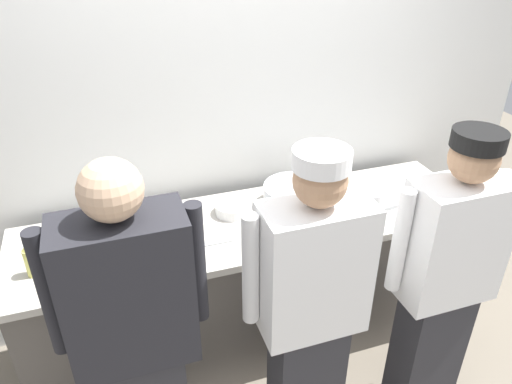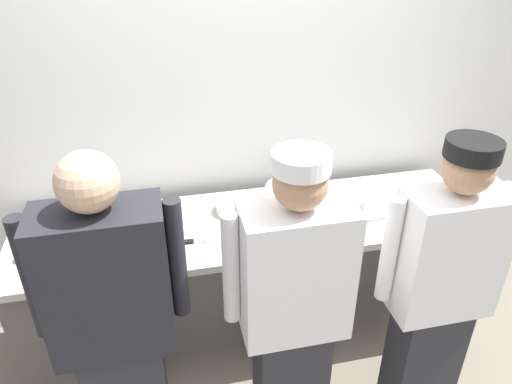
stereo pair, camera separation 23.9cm
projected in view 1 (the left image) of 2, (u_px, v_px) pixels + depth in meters
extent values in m
plane|color=slate|center=(274.00, 383.00, 2.78)|extent=(9.00, 9.00, 0.00)
cube|color=white|center=(227.00, 100.00, 2.77)|extent=(4.01, 0.10, 2.82)
cube|color=#56514C|center=(254.00, 286.00, 2.87)|extent=(2.51, 0.64, 0.84)
cube|color=#B7B2A8|center=(254.00, 224.00, 2.65)|extent=(2.56, 0.70, 0.04)
cube|color=#232328|center=(128.00, 292.00, 1.79)|extent=(0.47, 0.24, 0.64)
cylinder|color=#232328|center=(49.00, 294.00, 1.73)|extent=(0.07, 0.07, 0.54)
cylinder|color=#232328|center=(197.00, 264.00, 1.88)|extent=(0.07, 0.07, 0.54)
sphere|color=tan|center=(110.00, 190.00, 1.57)|extent=(0.22, 0.22, 0.22)
cube|color=#2D2D33|center=(305.00, 382.00, 2.33)|extent=(0.32, 0.20, 0.77)
cube|color=white|center=(314.00, 269.00, 1.98)|extent=(0.45, 0.24, 0.61)
cylinder|color=white|center=(251.00, 270.00, 1.93)|extent=(0.07, 0.07, 0.52)
cylinder|color=white|center=(365.00, 246.00, 2.07)|extent=(0.07, 0.07, 0.52)
sphere|color=tan|center=(320.00, 181.00, 1.78)|extent=(0.21, 0.21, 0.21)
cylinder|color=white|center=(322.00, 159.00, 1.73)|extent=(0.22, 0.22, 0.07)
cube|color=#2D2D33|center=(427.00, 348.00, 2.51)|extent=(0.32, 0.20, 0.76)
cube|color=white|center=(453.00, 241.00, 2.17)|extent=(0.44, 0.24, 0.60)
cylinder|color=white|center=(400.00, 241.00, 2.12)|extent=(0.07, 0.07, 0.51)
cylinder|color=white|center=(495.00, 221.00, 2.26)|extent=(0.07, 0.07, 0.51)
sphere|color=tan|center=(474.00, 159.00, 1.96)|extent=(0.21, 0.21, 0.21)
cylinder|color=black|center=(479.00, 139.00, 1.92)|extent=(0.22, 0.22, 0.07)
cylinder|color=white|center=(114.00, 251.00, 2.40)|extent=(0.21, 0.21, 0.01)
cylinder|color=white|center=(114.00, 249.00, 2.39)|extent=(0.21, 0.21, 0.01)
cylinder|color=white|center=(113.00, 247.00, 2.38)|extent=(0.21, 0.21, 0.01)
cylinder|color=white|center=(113.00, 245.00, 2.38)|extent=(0.21, 0.21, 0.01)
cylinder|color=white|center=(113.00, 243.00, 2.37)|extent=(0.21, 0.21, 0.01)
cylinder|color=white|center=(112.00, 241.00, 2.37)|extent=(0.21, 0.21, 0.01)
cylinder|color=white|center=(112.00, 239.00, 2.36)|extent=(0.21, 0.21, 0.01)
cylinder|color=white|center=(233.00, 212.00, 2.71)|extent=(0.19, 0.19, 0.01)
cylinder|color=white|center=(233.00, 210.00, 2.70)|extent=(0.19, 0.19, 0.01)
cylinder|color=white|center=(233.00, 208.00, 2.70)|extent=(0.19, 0.19, 0.01)
cylinder|color=white|center=(233.00, 207.00, 2.69)|extent=(0.19, 0.19, 0.01)
cylinder|color=white|center=(232.00, 205.00, 2.68)|extent=(0.19, 0.19, 0.01)
cylinder|color=#B7BABF|center=(295.00, 196.00, 2.75)|extent=(0.36, 0.36, 0.13)
cube|color=#B7BABF|center=(380.00, 195.00, 2.86)|extent=(0.51, 0.34, 0.02)
cylinder|color=#E5E066|center=(31.00, 262.00, 2.21)|extent=(0.06, 0.06, 0.14)
cone|color=#E5E066|center=(27.00, 247.00, 2.17)|extent=(0.05, 0.05, 0.04)
cylinder|color=white|center=(41.00, 248.00, 2.39)|extent=(0.08, 0.08, 0.04)
cylinder|color=orange|center=(40.00, 246.00, 2.38)|extent=(0.07, 0.07, 0.01)
cylinder|color=white|center=(79.00, 228.00, 2.55)|extent=(0.10, 0.10, 0.04)
cylinder|color=orange|center=(78.00, 226.00, 2.54)|extent=(0.08, 0.08, 0.01)
cylinder|color=white|center=(157.00, 220.00, 2.60)|extent=(0.10, 0.10, 0.05)
cylinder|color=red|center=(157.00, 217.00, 2.59)|extent=(0.08, 0.08, 0.01)
cylinder|color=white|center=(123.00, 226.00, 2.56)|extent=(0.10, 0.10, 0.04)
cylinder|color=red|center=(123.00, 224.00, 2.55)|extent=(0.08, 0.08, 0.01)
cylinder|color=white|center=(354.00, 212.00, 2.62)|extent=(0.09, 0.09, 0.11)
cube|color=#B7BABF|center=(216.00, 242.00, 2.46)|extent=(0.19, 0.03, 0.01)
cube|color=black|center=(190.00, 247.00, 2.42)|extent=(0.09, 0.03, 0.02)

